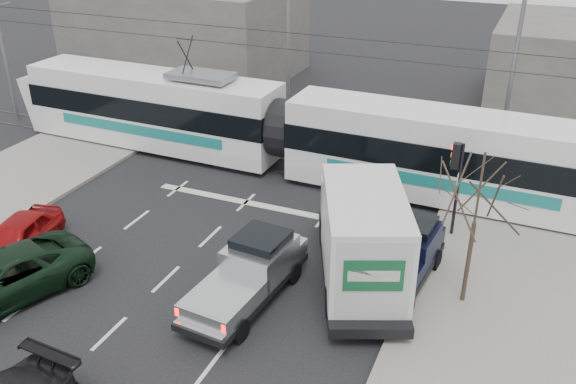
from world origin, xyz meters
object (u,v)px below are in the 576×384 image
at_px(traffic_signal, 456,170).
at_px(box_truck, 361,236).
at_px(red_car, 17,238).
at_px(bare_tree, 479,196).
at_px(street_lamp_far, 285,27).
at_px(tram, 285,130).
at_px(green_car, 4,277).
at_px(silver_pickup, 251,271).
at_px(navy_pickup, 403,256).
at_px(street_lamp_near, 511,57).

xyz_separation_m(traffic_signal, box_truck, (-2.22, -4.08, -1.03)).
bearing_deg(red_car, bare_tree, 1.60).
relative_size(street_lamp_far, red_car, 2.20).
distance_m(street_lamp_far, tram, 7.61).
xyz_separation_m(bare_tree, green_car, (-13.39, -5.29, -3.05)).
relative_size(bare_tree, silver_pickup, 0.93).
xyz_separation_m(silver_pickup, box_truck, (2.92, 2.12, 0.77)).
xyz_separation_m(tram, navy_pickup, (7.03, -6.67, -0.98)).
bearing_deg(tram, street_lamp_near, 27.62).
bearing_deg(bare_tree, tram, 142.00).
bearing_deg(silver_pickup, navy_pickup, 37.43).
height_order(street_lamp_near, street_lamp_far, same).
relative_size(street_lamp_far, silver_pickup, 1.67).
height_order(bare_tree, street_lamp_near, street_lamp_near).
distance_m(street_lamp_near, red_car, 21.21).
xyz_separation_m(bare_tree, silver_pickup, (-6.26, -2.21, -2.85)).
bearing_deg(bare_tree, traffic_signal, 105.76).
bearing_deg(box_truck, tram, 106.04).
bearing_deg(street_lamp_near, box_truck, -104.80).
relative_size(street_lamp_far, navy_pickup, 1.83).
relative_size(bare_tree, green_car, 0.93).
bearing_deg(green_car, box_truck, 47.77).
relative_size(street_lamp_near, tram, 0.33).
xyz_separation_m(bare_tree, tram, (-9.10, 7.11, -1.82)).
height_order(bare_tree, navy_pickup, bare_tree).
relative_size(traffic_signal, green_car, 0.67).
bearing_deg(silver_pickup, red_car, -168.07).
bearing_deg(green_car, bare_tree, 41.93).
bearing_deg(street_lamp_near, green_car, -127.97).
bearing_deg(red_car, traffic_signal, 17.07).
bearing_deg(bare_tree, box_truck, -178.54).
bearing_deg(street_lamp_near, traffic_signal, -96.41).
bearing_deg(green_car, traffic_signal, 57.52).
xyz_separation_m(street_lamp_near, red_car, (-14.60, -14.74, -4.42)).
height_order(silver_pickup, navy_pickup, navy_pickup).
bearing_deg(silver_pickup, traffic_signal, 55.52).
distance_m(navy_pickup, green_car, 12.69).
distance_m(tram, silver_pickup, 9.79).
bearing_deg(box_truck, green_car, -175.22).
xyz_separation_m(street_lamp_near, green_car, (-13.10, -16.79, -4.37)).
height_order(traffic_signal, tram, tram).
relative_size(street_lamp_near, red_car, 2.20).
height_order(traffic_signal, street_lamp_near, street_lamp_near).
relative_size(street_lamp_near, navy_pickup, 1.83).
height_order(street_lamp_near, navy_pickup, street_lamp_near).
distance_m(traffic_signal, silver_pickup, 8.25).
bearing_deg(traffic_signal, street_lamp_far, 138.28).
bearing_deg(box_truck, red_car, 172.67).
height_order(street_lamp_near, silver_pickup, street_lamp_near).
bearing_deg(green_car, silver_pickup, 43.75).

